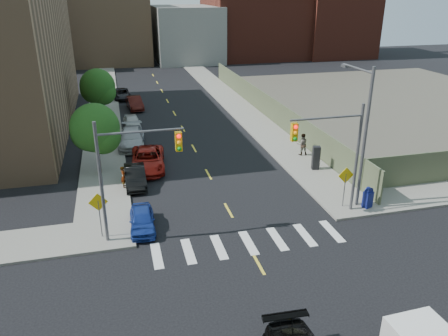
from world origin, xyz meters
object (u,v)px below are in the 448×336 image
parked_car_blue (142,220)px  parked_car_red (148,160)px  payphone (316,158)px  parked_car_black (135,176)px  pedestrian_east (302,144)px  parked_car_silver (132,138)px  mailbox (368,197)px  parked_car_white (132,122)px  parked_car_grey (122,94)px  parked_car_maroon (135,103)px  pedestrian_west (124,177)px

parked_car_blue → parked_car_red: 9.33m
parked_car_red → payphone: bearing=-10.2°
parked_car_black → pedestrian_east: size_ratio=2.20×
parked_car_silver → mailbox: bearing=-44.0°
parked_car_white → mailbox: size_ratio=2.88×
parked_car_white → parked_car_grey: size_ratio=0.87×
parked_car_grey → parked_car_white: bearing=-92.5°
parked_car_red → parked_car_grey: (-1.15, 24.35, -0.14)m
mailbox → parked_car_maroon: bearing=94.9°
parked_car_grey → mailbox: (14.15, -34.60, 0.18)m
parked_car_silver → payphone: 16.33m
parked_car_white → parked_car_maroon: size_ratio=0.89×
parked_car_red → mailbox: 16.56m
parked_car_grey → mailbox: bearing=-72.7°
parked_car_blue → pedestrian_east: bearing=34.5°
parked_car_black → pedestrian_east: 14.14m
parked_car_blue → parked_car_grey: 33.60m
payphone → pedestrian_west: bearing=-170.2°
parked_car_blue → parked_car_black: parked_car_black is taller
parked_car_grey → payphone: size_ratio=2.49×
payphone → pedestrian_west: 14.48m
parked_car_blue → parked_car_black: bearing=92.2°
payphone → pedestrian_west: size_ratio=1.20×
parked_car_grey → pedestrian_east: size_ratio=2.47×
parked_car_red → mailbox: (13.00, -10.26, 0.05)m
parked_car_red → parked_car_grey: 24.37m
parked_car_red → parked_car_maroon: 18.75m
pedestrian_east → pedestrian_west: bearing=17.5°
parked_car_white → parked_car_black: bearing=-94.5°
mailbox → parked_car_grey: bearing=93.2°
parked_car_silver → pedestrian_west: 9.04m
parked_car_white → parked_car_grey: 13.25m
parked_car_grey → parked_car_maroon: bearing=-81.9°
parked_car_white → parked_car_grey: (-0.56, 13.24, -0.04)m
parked_car_silver → mailbox: 21.14m
parked_car_black → pedestrian_west: size_ratio=2.66×
parked_car_maroon → pedestrian_west: bearing=-100.9°
parked_car_black → parked_car_white: 13.94m
pedestrian_west → parked_car_silver: bearing=-4.5°
pedestrian_west → payphone: bearing=-89.1°
parked_car_blue → parked_car_red: (1.15, 9.26, 0.16)m
pedestrian_west → parked_car_maroon: bearing=-3.4°
parked_car_white → mailbox: 25.32m
parked_car_blue → payphone: size_ratio=1.94×
payphone → pedestrian_west: payphone is taller
parked_car_silver → payphone: bearing=-29.8°
parked_car_black → parked_car_red: parked_car_red is taller
parked_car_maroon → parked_car_grey: (-1.30, 5.60, -0.10)m
parked_car_white → parked_car_red: bearing=-89.1°
mailbox → pedestrian_west: 16.48m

